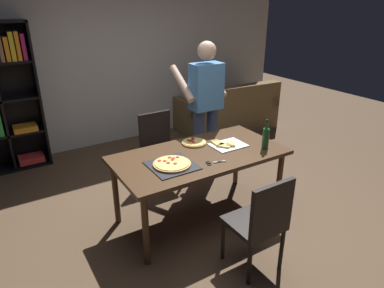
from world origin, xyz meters
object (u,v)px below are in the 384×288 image
object	(u,v)px
couch	(228,113)
chair_near_camera	(261,220)
second_pizza_plain	(194,142)
pepperoni_pizza_on_tray	(172,164)
chair_far_side	(159,144)
kitchen_scissors	(212,163)
wine_bottle	(266,138)
dining_table	(200,160)
person_serving_pizza	(205,105)

from	to	relation	value
couch	chair_near_camera	bearing A→B (deg)	-123.02
second_pizza_plain	pepperoni_pizza_on_tray	bearing A→B (deg)	-143.03
pepperoni_pizza_on_tray	second_pizza_plain	size ratio (longest dim) A/B	1.57
chair_far_side	second_pizza_plain	size ratio (longest dim) A/B	3.38
couch	second_pizza_plain	world-z (taller)	couch
chair_near_camera	kitchen_scissors	distance (m)	0.73
chair_far_side	wine_bottle	world-z (taller)	wine_bottle
dining_table	couch	bearing A→B (deg)	46.33
chair_near_camera	wine_bottle	distance (m)	1.00
dining_table	second_pizza_plain	distance (m)	0.28
chair_far_side	couch	distance (m)	2.18
chair_far_side	couch	size ratio (longest dim) A/B	0.52
pepperoni_pizza_on_tray	dining_table	bearing A→B (deg)	14.23
kitchen_scissors	chair_near_camera	bearing A→B (deg)	-88.55
chair_near_camera	kitchen_scissors	xyz separation A→B (m)	(-0.02, 0.68, 0.24)
dining_table	chair_far_side	distance (m)	0.95
chair_near_camera	pepperoni_pizza_on_tray	size ratio (longest dim) A/B	2.16
pepperoni_pizza_on_tray	couch	bearing A→B (deg)	42.54
chair_near_camera	chair_far_side	distance (m)	1.86
person_serving_pizza	kitchen_scissors	distance (m)	1.13
couch	pepperoni_pizza_on_tray	size ratio (longest dim) A/B	4.18
dining_table	couch	world-z (taller)	couch
dining_table	kitchen_scissors	bearing A→B (deg)	-94.02
kitchen_scissors	pepperoni_pizza_on_tray	bearing A→B (deg)	156.62
person_serving_pizza	kitchen_scissors	bearing A→B (deg)	-120.10
chair_near_camera	chair_far_side	xyz separation A→B (m)	(0.00, 1.86, 0.00)
dining_table	person_serving_pizza	size ratio (longest dim) A/B	0.99
dining_table	kitchen_scissors	world-z (taller)	kitchen_scissors
kitchen_scissors	second_pizza_plain	xyz separation A→B (m)	(0.10, 0.50, 0.01)
chair_far_side	pepperoni_pizza_on_tray	distance (m)	1.12
chair_far_side	pepperoni_pizza_on_tray	size ratio (longest dim) A/B	2.16
chair_near_camera	person_serving_pizza	world-z (taller)	person_serving_pizza
kitchen_scissors	second_pizza_plain	bearing A→B (deg)	78.19
person_serving_pizza	dining_table	bearing A→B (deg)	-127.11
chair_near_camera	person_serving_pizza	xyz separation A→B (m)	(0.54, 1.64, 0.49)
chair_near_camera	kitchen_scissors	bearing A→B (deg)	91.45
kitchen_scissors	chair_far_side	bearing A→B (deg)	89.16
chair_near_camera	pepperoni_pizza_on_tray	world-z (taller)	chair_near_camera
pepperoni_pizza_on_tray	kitchen_scissors	size ratio (longest dim) A/B	2.10
person_serving_pizza	pepperoni_pizza_on_tray	distance (m)	1.24
person_serving_pizza	pepperoni_pizza_on_tray	world-z (taller)	person_serving_pizza
couch	person_serving_pizza	world-z (taller)	person_serving_pizza
chair_far_side	couch	xyz separation A→B (m)	(1.90, 1.06, -0.21)
chair_far_side	chair_near_camera	bearing A→B (deg)	-90.00
wine_bottle	kitchen_scissors	world-z (taller)	wine_bottle
dining_table	second_pizza_plain	bearing A→B (deg)	70.92
dining_table	wine_bottle	bearing A→B (deg)	-21.18
chair_far_side	person_serving_pizza	world-z (taller)	person_serving_pizza
chair_near_camera	second_pizza_plain	size ratio (longest dim) A/B	3.38
person_serving_pizza	second_pizza_plain	size ratio (longest dim) A/B	6.58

